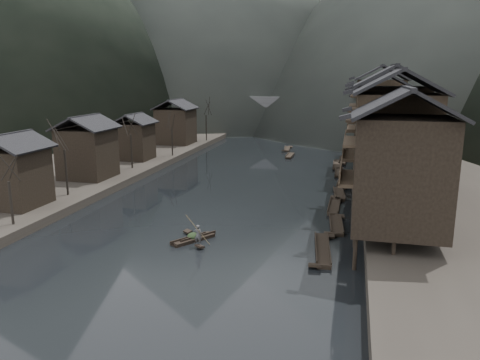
% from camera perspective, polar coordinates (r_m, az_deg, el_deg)
% --- Properties ---
extents(water, '(300.00, 300.00, 0.00)m').
position_cam_1_polar(water, '(48.86, -3.14, -4.48)').
color(water, black).
rests_on(water, ground).
extents(left_bank, '(40.00, 200.00, 1.20)m').
position_cam_1_polar(left_bank, '(98.56, -16.09, 4.24)').
color(left_bank, '#2D2823').
rests_on(left_bank, ground).
extents(stilt_houses, '(9.00, 67.60, 16.00)m').
position_cam_1_polar(stilt_houses, '(64.00, 17.06, 7.36)').
color(stilt_houses, black).
rests_on(stilt_houses, ground).
extents(left_houses, '(8.10, 53.20, 8.73)m').
position_cam_1_polar(left_houses, '(73.69, -14.08, 5.56)').
color(left_houses, black).
rests_on(left_houses, left_bank).
extents(bare_trees, '(3.75, 60.41, 7.51)m').
position_cam_1_polar(bare_trees, '(71.47, -11.85, 6.11)').
color(bare_trees, black).
rests_on(bare_trees, left_bank).
extents(moored_sampans, '(2.61, 50.03, 0.47)m').
position_cam_1_polar(moored_sampans, '(61.21, 11.80, -0.96)').
color(moored_sampans, black).
rests_on(moored_sampans, water).
extents(midriver_boats, '(11.36, 41.57, 0.45)m').
position_cam_1_polar(midriver_boats, '(101.36, 6.13, 4.67)').
color(midriver_boats, black).
rests_on(midriver_boats, water).
extents(stone_bridge, '(40.00, 6.00, 9.00)m').
position_cam_1_polar(stone_bridge, '(117.78, 7.06, 8.19)').
color(stone_bridge, '#4C4C4F').
rests_on(stone_bridge, ground).
extents(hero_sampan, '(3.23, 4.24, 0.43)m').
position_cam_1_polar(hero_sampan, '(42.10, -5.70, -7.13)').
color(hero_sampan, black).
rests_on(hero_sampan, water).
extents(cargo_heap, '(1.01, 1.32, 0.61)m').
position_cam_1_polar(cargo_heap, '(42.12, -5.79, -6.36)').
color(cargo_heap, black).
rests_on(cargo_heap, hero_sampan).
extents(boatman, '(0.67, 0.45, 1.80)m').
position_cam_1_polar(boatman, '(40.26, -5.15, -6.37)').
color(boatman, '#4B4C4E').
rests_on(boatman, hero_sampan).
extents(bamboo_pole, '(1.73, 2.36, 3.79)m').
position_cam_1_polar(bamboo_pole, '(39.37, -4.95, -2.55)').
color(bamboo_pole, '#8C7A51').
rests_on(bamboo_pole, boatman).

